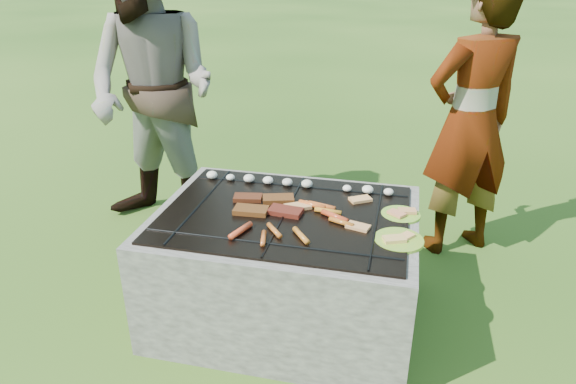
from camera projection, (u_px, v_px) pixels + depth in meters
name	position (u px, v px, depth m)	size (l,w,h in m)	color
lawn	(286.00, 311.00, 2.81)	(60.00, 60.00, 0.00)	#204711
fire_pit	(286.00, 268.00, 2.70)	(1.30, 1.00, 0.62)	#9D978C
mushrooms	(290.00, 182.00, 2.84)	(1.06, 0.06, 0.04)	white
pork_slabs	(267.00, 205.00, 2.60)	(0.40, 0.28, 0.02)	maroon
sausages	(303.00, 220.00, 2.45)	(0.54, 0.47, 0.03)	orange
bread_on_grate	(332.00, 209.00, 2.57)	(0.45, 0.40, 0.02)	#E1CD73
plate_far	(401.00, 214.00, 2.54)	(0.21, 0.21, 0.03)	gold
plate_near	(399.00, 240.00, 2.31)	(0.23, 0.23, 0.03)	gold
cook	(471.00, 122.00, 3.10)	(0.63, 0.41, 1.72)	gray
bystander	(153.00, 91.00, 3.35)	(0.95, 0.74, 1.95)	gray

